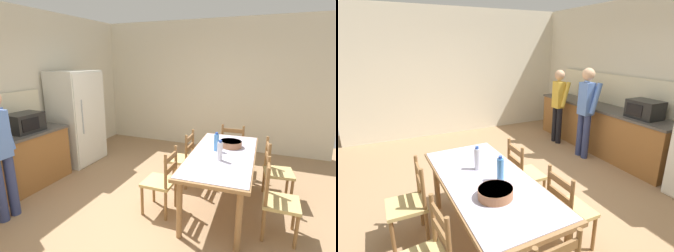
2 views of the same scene
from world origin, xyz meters
TOP-DOWN VIEW (x-y plane):
  - ground_plane at (0.00, 0.00)m, footprint 8.32×8.32m
  - wall_back at (0.00, 2.66)m, footprint 6.52×0.12m
  - wall_left at (-3.26, 0.00)m, footprint 0.12×5.20m
  - kitchen_counter at (-0.85, 2.23)m, footprint 3.17×0.66m
  - counter_splashback at (-0.85, 2.54)m, footprint 3.13×0.03m
  - microwave at (0.12, 2.21)m, footprint 0.50×0.39m
  - paper_bag at (-1.33, 2.20)m, footprint 0.24×0.16m
  - dining_table at (0.69, -0.82)m, footprint 2.01×0.94m
  - bottle_near_centre at (0.44, -0.83)m, footprint 0.07×0.07m
  - bottle_off_centre at (0.78, -0.71)m, footprint 0.07×0.07m
  - serving_bowl at (1.04, -0.87)m, footprint 0.32×0.32m
  - chair_side_far_right at (1.10, -0.08)m, footprint 0.43×0.41m
  - chair_side_far_left at (0.22, -0.12)m, footprint 0.42×0.40m
  - chair_side_near_left at (0.27, -1.56)m, footprint 0.43×0.41m
  - person_at_sink at (-1.56, 1.71)m, footprint 0.40×0.27m
  - person_at_counter at (-0.70, 1.69)m, footprint 0.43×0.29m

SIDE VIEW (x-z plane):
  - ground_plane at x=0.00m, z-range 0.00..0.00m
  - chair_side_far_right at x=1.10m, z-range -0.01..0.90m
  - chair_side_far_left at x=0.22m, z-range -0.01..0.90m
  - chair_side_near_left at x=0.27m, z-range -0.01..0.90m
  - kitchen_counter at x=-0.85m, z-range 0.00..0.92m
  - dining_table at x=0.69m, z-range 0.31..1.08m
  - serving_bowl at x=1.04m, z-range 0.78..0.87m
  - person_at_sink at x=-1.56m, z-range 0.10..1.69m
  - bottle_near_centre at x=0.44m, z-range 0.77..1.04m
  - bottle_off_centre at x=0.78m, z-range 0.77..1.04m
  - person_at_counter at x=-0.70m, z-range 0.11..1.80m
  - microwave at x=0.12m, z-range 0.91..1.21m
  - paper_bag at x=-1.33m, z-range 0.91..1.27m
  - counter_splashback at x=-0.85m, z-range 0.91..1.51m
  - wall_back at x=0.00m, z-range 0.00..2.90m
  - wall_left at x=-3.26m, z-range 0.00..2.90m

